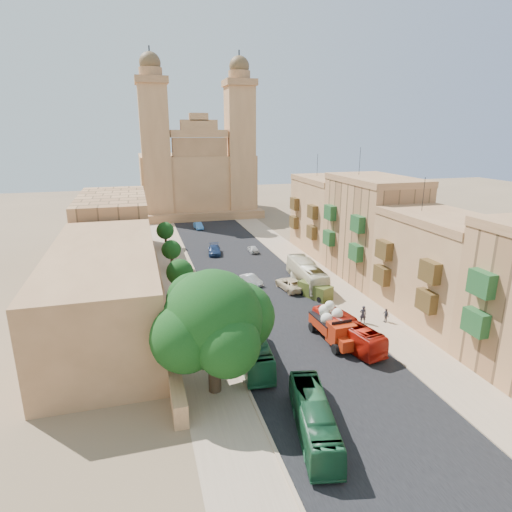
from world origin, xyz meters
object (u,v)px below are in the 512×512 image
bus_cream_east (307,274)px  bus_green_north (252,347)px  car_cream (290,284)px  car_blue_b (198,226)px  church (197,174)px  street_tree_a (193,307)px  car_white_a (251,280)px  ficus_tree (214,322)px  pedestrian_c (386,315)px  bus_green_south (314,419)px  street_tree_c (171,250)px  olive_pickup (315,291)px  car_dkblue (214,250)px  car_white_b (253,249)px  red_truck (334,325)px  pedestrian_a (363,314)px  bus_red_east (347,331)px  car_blue_a (258,294)px  street_tree_b (180,272)px  street_tree_d (165,231)px

bus_cream_east → bus_green_north: bearing=58.6°
car_cream → car_blue_b: bearing=-88.7°
church → bus_cream_east: church is taller
street_tree_a → car_white_a: street_tree_a is taller
ficus_tree → pedestrian_c: size_ratio=6.43×
bus_green_north → church: bearing=91.2°
bus_green_south → car_blue_b: 64.17m
street_tree_c → olive_pickup: (15.80, -16.00, -2.05)m
car_white_a → car_dkblue: size_ratio=0.78×
bus_green_south → car_white_b: bearing=91.8°
red_truck → car_cream: 14.31m
red_truck → pedestrian_a: size_ratio=3.37×
street_tree_c → olive_pickup: 22.58m
bus_green_south → bus_red_east: (8.08, 11.07, 0.02)m
pedestrian_a → car_blue_a: bearing=-31.7°
street_tree_a → car_white_b: (13.78, 29.41, -3.22)m
ficus_tree → car_cream: 23.98m
street_tree_a → street_tree_b: (0.00, 12.00, -0.48)m
church → bus_red_east: (4.00, -70.31, -8.25)m
car_blue_b → pedestrian_c: pedestrian_c is taller
street_tree_a → car_white_b: street_tree_a is taller
bus_green_north → bus_red_east: (9.50, 0.69, -0.08)m
street_tree_b → street_tree_d: 24.00m
red_truck → olive_pickup: (2.78, 10.90, -0.79)m
car_white_b → street_tree_c: bearing=22.2°
street_tree_a → car_blue_a: size_ratio=1.77×
olive_pickup → car_dkblue: 23.55m
street_tree_b → car_blue_a: street_tree_b is taller
car_blue_a → pedestrian_c: size_ratio=2.09×
pedestrian_a → pedestrian_c: bearing=-175.4°
olive_pickup → street_tree_c: bearing=134.6°
street_tree_d → car_white_b: 15.48m
pedestrian_c → red_truck: bearing=-77.7°
ficus_tree → bus_green_north: bearing=42.6°
bus_green_north → car_white_b: (9.28, 33.81, -0.77)m
street_tree_c → car_white_a: (9.50, -9.49, -2.28)m
car_cream → car_dkblue: car_cream is taller
bus_green_south → red_truck: bearing=71.0°
street_tree_d → bus_red_east: street_tree_d is taller
street_tree_a → car_white_b: size_ratio=1.69×
car_dkblue → car_blue_a: bearing=-76.9°
street_tree_c → pedestrian_a: street_tree_c is taller
church → street_tree_c: church is taller
bus_green_north → pedestrian_c: 16.18m
ficus_tree → car_blue_a: ficus_tree is taller
ficus_tree → car_blue_a: bearing=64.4°
street_tree_a → bus_cream_east: size_ratio=0.52×
olive_pickup → car_blue_a: 7.02m
car_blue_b → ficus_tree: bearing=-100.8°
pedestrian_c → street_tree_c: bearing=-146.3°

